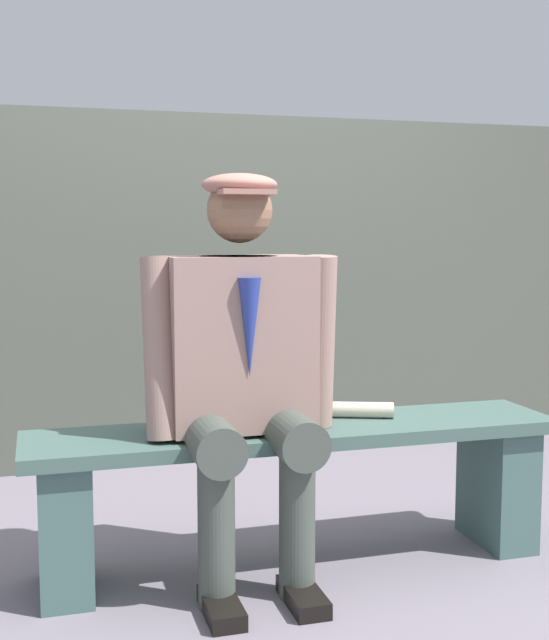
# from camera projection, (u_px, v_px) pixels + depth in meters

# --- Properties ---
(ground_plane) EXTENTS (30.00, 30.00, 0.00)m
(ground_plane) POSITION_uv_depth(u_px,v_px,m) (297.00, 565.00, 2.73)
(ground_plane) COLOR slate
(bench) EXTENTS (1.76, 0.37, 0.47)m
(bench) POSITION_uv_depth(u_px,v_px,m) (297.00, 474.00, 2.70)
(bench) COLOR #415D55
(bench) RESTS_ON ground
(seated_man) EXTENTS (0.61, 0.54, 1.28)m
(seated_man) POSITION_uv_depth(u_px,v_px,m) (242.00, 360.00, 2.55)
(seated_man) COLOR gray
(seated_man) RESTS_ON ground
(rolled_magazine) EXTENTS (0.26, 0.14, 0.05)m
(rolled_magazine) POSITION_uv_depth(u_px,v_px,m) (356.00, 410.00, 2.80)
(rolled_magazine) COLOR beige
(rolled_magazine) RESTS_ON bench
(stadium_wall) EXTENTS (12.00, 0.24, 1.65)m
(stadium_wall) POSITION_uv_depth(u_px,v_px,m) (208.00, 289.00, 4.01)
(stadium_wall) COLOR #4F5449
(stadium_wall) RESTS_ON ground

